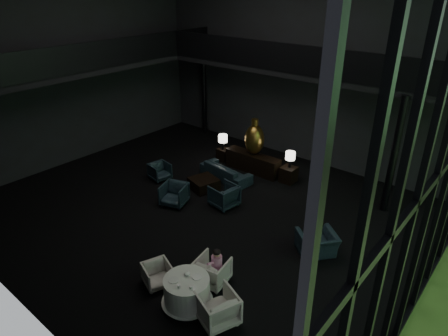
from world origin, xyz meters
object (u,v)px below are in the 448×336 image
Objects in this scene: bronze_urn at (254,139)px; dining_table at (187,293)px; side_table_right at (288,174)px; dining_chair_east at (217,305)px; lounge_armchair_south at (174,192)px; lounge_armchair_west at (160,171)px; console at (253,163)px; lounge_armchair_east at (224,193)px; window_armchair at (317,240)px; dining_chair_west at (157,275)px; table_lamp_right at (290,156)px; side_table_left at (224,154)px; dining_chair_north at (212,269)px; sofa at (226,169)px; coffee_table at (204,184)px; child at (217,260)px; table_lamp_left at (223,139)px.

bronze_urn is 7.75m from dining_table.
dining_chair_east is at bearing -70.93° from side_table_right.
lounge_armchair_west is at bearing 132.47° from lounge_armchair_south.
console is 2.59× the size of lounge_armchair_south.
lounge_armchair_east reaches higher than console.
lounge_armchair_east is at bearing -79.09° from lounge_armchair_west.
dining_chair_west is (-2.51, -3.77, -0.14)m from window_armchair.
table_lamp_right is at bearing -99.21° from window_armchair.
side_table_left is 0.56× the size of lounge_armchair_east.
dining_chair_east is at bearing 126.46° from dining_chair_north.
sofa is at bearing -40.00° from lounge_armchair_west.
console is 2.44m from coffee_table.
bronze_urn reaches higher than dining_chair_west.
child is at bearing 86.24° from dining_table.
table_lamp_left reaches higher than dining_chair_east.
window_armchair is 1.71× the size of child.
child is (4.79, -6.02, 0.48)m from side_table_left.
console is 3.91m from lounge_armchair_south.
lounge_armchair_west is 0.76× the size of lounge_armchair_south.
coffee_table is at bearing -130.13° from side_table_right.
side_table_right is at bearing -42.75° from lounge_armchair_west.
bronze_urn reaches higher than coffee_table.
dining_table is 2.06× the size of dining_chair_west.
table_lamp_left is 0.67× the size of dining_chair_east.
side_table_right is at bearing -139.61° from dining_chair_east.
console is at bearing -155.25° from lounge_armchair_east.
coffee_table is 1.55× the size of child.
side_table_left is at bearing -78.55° from window_armchair.
table_lamp_right reaches higher than console.
bronze_urn is 1.64m from table_lamp_right.
dining_chair_north is at bearing -49.79° from lounge_armchair_south.
sofa is at bearing 44.28° from dining_chair_west.
bronze_urn is at bearing -155.55° from lounge_armchair_east.
coffee_table is 5.85m from dining_table.
coffee_table is at bearing -43.84° from child.
table_lamp_right is at bearing 24.73° from dining_chair_west.
lounge_armchair_south is (-2.14, -4.05, -0.59)m from table_lamp_right.
window_armchair is at bearing -11.85° from lounge_armchair_south.
bronze_urn reaches higher than lounge_armchair_east.
lounge_armchair_west is 0.75× the size of coffee_table.
lounge_armchair_east is at bearing -56.00° from window_armchair.
side_table_left is at bearing 177.13° from console.
dining_table is at bearing -59.62° from lounge_armchair_south.
table_lamp_right reaches higher than side_table_right.
bronze_urn is at bearing 62.63° from lounge_armchair_south.
sofa is 7.18m from dining_chair_east.
side_table_left is 2.68m from coffee_table.
dining_chair_east is at bearing -52.96° from lounge_armchair_south.
side_table_right is at bearing 1.03° from side_table_left.
table_lamp_left is at bearing -78.12° from window_armchair.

